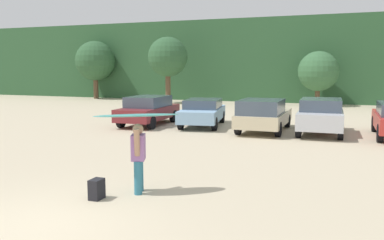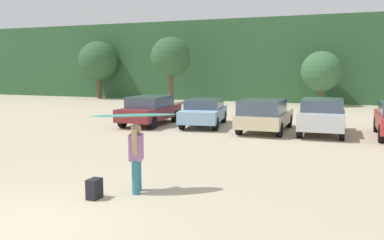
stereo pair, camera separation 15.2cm
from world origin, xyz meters
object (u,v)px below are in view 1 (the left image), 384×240
Objects in this scene: person_adult at (138,154)px; surfboard_teal at (137,115)px; parked_car_maroon at (148,110)px; parked_car_silver at (321,115)px; parked_car_champagne at (263,114)px; backpack_dropped at (97,189)px; parked_car_sky_blue at (203,111)px.

surfboard_teal is at bearing 56.34° from person_adult.
parked_car_maroon is 1.03× the size of parked_car_silver.
backpack_dropped is (-1.65, -10.89, -0.57)m from parked_car_champagne.
parked_car_champagne is at bearing -93.79° from parked_car_maroon.
person_adult is at bearing -155.87° from parked_car_maroon.
surfboard_teal is at bearing -177.87° from parked_car_sky_blue.
backpack_dropped is at bearing 14.70° from surfboard_teal.
person_adult is at bearing 174.47° from parked_car_champagne.
person_adult is at bearing 160.23° from parked_car_silver.
parked_car_maroon reaches higher than parked_car_sky_blue.
backpack_dropped is (-0.64, -0.71, -1.59)m from surfboard_teal.
parked_car_champagne is (5.95, -0.26, 0.01)m from parked_car_maroon.
person_adult reaches higher than backpack_dropped.
parked_car_silver is (5.69, -0.61, 0.11)m from parked_car_sky_blue.
parked_car_sky_blue is at bearing 97.56° from backpack_dropped.
parked_car_silver is at bearing -91.21° from parked_car_maroon.
surfboard_teal is (2.20, -11.06, 1.09)m from parked_car_sky_blue.
parked_car_sky_blue reaches higher than backpack_dropped.
parked_car_champagne is 9.98× the size of backpack_dropped.
parked_car_silver is 2.58× the size of person_adult.
person_adult is 3.59× the size of backpack_dropped.
parked_car_silver reaches higher than backpack_dropped.
parked_car_maroon is at bearing -85.09° from person_adult.
surfboard_teal is at bearing 160.25° from parked_car_silver.
parked_car_sky_blue is 1.09× the size of parked_car_silver.
backpack_dropped is (4.30, -11.15, -0.56)m from parked_car_maroon.
parked_car_maroon reaches higher than backpack_dropped.
parked_car_silver is 11.06m from surfboard_teal.
parked_car_sky_blue is at bearing -112.29° from surfboard_teal.
parked_car_maroon is at bearing 87.62° from parked_car_champagne.
parked_car_maroon is at bearing -98.25° from surfboard_teal.
parked_car_champagne is at bearing -129.22° from surfboard_teal.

